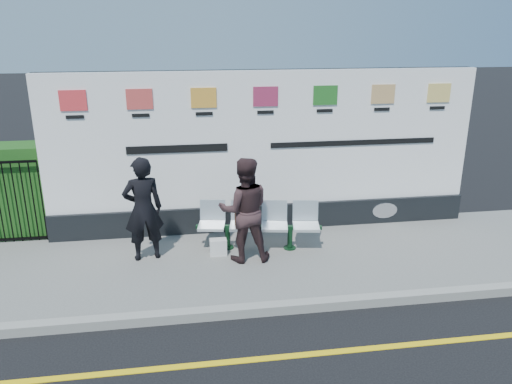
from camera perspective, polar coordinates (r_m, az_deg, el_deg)
The scene contains 10 objects.
ground at distance 6.46m, azimuth 2.20°, elevation -18.42°, with size 80.00×80.00×0.00m, color black.
pavement at distance 8.54m, azimuth -0.92°, elevation -8.04°, with size 14.00×3.00×0.12m, color slate.
kerb at distance 7.24m, azimuth 0.71°, elevation -13.26°, with size 14.00×0.18×0.14m, color gray.
yellow_line at distance 6.46m, azimuth 2.20°, elevation -18.39°, with size 14.00×0.10×0.01m, color yellow.
billboard at distance 9.37m, azimuth 0.97°, elevation 3.33°, with size 8.00×0.30×3.00m.
bench at distance 8.81m, azimuth 0.31°, elevation -5.09°, with size 2.10×0.55×0.45m, color silver, non-canonical shape.
woman_left at distance 8.41m, azimuth -12.77°, elevation -1.91°, with size 0.65×0.42×1.77m, color black.
woman_right at distance 8.18m, azimuth -1.34°, elevation -2.06°, with size 0.86×0.67×1.77m, color #362325.
handbag_brown at distance 8.69m, azimuth -1.50°, elevation -3.05°, with size 0.28×0.12×0.22m, color black.
carrier_bag_white at distance 8.62m, azimuth -4.33°, elevation -6.30°, with size 0.29×0.17×0.29m, color silver.
Camera 1 is at (-1.00, -5.06, 3.89)m, focal length 35.00 mm.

